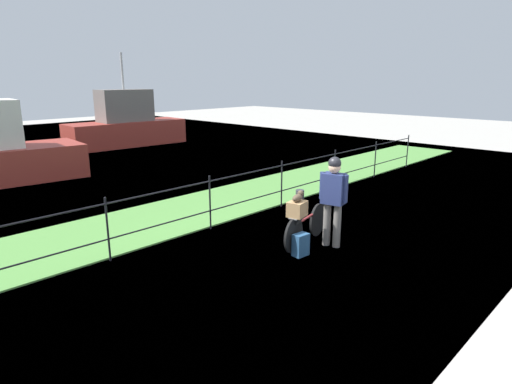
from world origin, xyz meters
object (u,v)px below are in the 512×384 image
(mooring_bollard, at_px, (300,200))
(backpack_on_paving, at_px, (301,245))
(moored_boat_mid, at_px, (126,126))
(wooden_crate, at_px, (297,209))
(terrier_dog, at_px, (298,197))
(cyclist_person, at_px, (333,194))
(bicycle_main, at_px, (306,226))

(mooring_bollard, bearing_deg, backpack_on_paving, -141.40)
(backpack_on_paving, height_order, mooring_bollard, mooring_bollard)
(mooring_bollard, relative_size, moored_boat_mid, 0.09)
(wooden_crate, distance_m, mooring_bollard, 2.56)
(terrier_dog, height_order, cyclist_person, cyclist_person)
(cyclist_person, bearing_deg, wooden_crate, 152.10)
(terrier_dog, relative_size, backpack_on_paving, 0.81)
(bicycle_main, relative_size, backpack_on_paving, 4.13)
(backpack_on_paving, bearing_deg, terrier_dog, 57.28)
(mooring_bollard, bearing_deg, terrier_dog, -142.87)
(terrier_dog, relative_size, mooring_bollard, 0.66)
(cyclist_person, xyz_separation_m, mooring_bollard, (1.38, 1.83, -0.76))
(wooden_crate, bearing_deg, mooring_bollard, 36.88)
(wooden_crate, height_order, backpack_on_paving, wooden_crate)
(moored_boat_mid, bearing_deg, backpack_on_paving, -108.67)
(cyclist_person, bearing_deg, moored_boat_mid, 74.33)
(wooden_crate, distance_m, cyclist_person, 0.74)
(terrier_dog, xyz_separation_m, moored_boat_mid, (4.51, 13.61, -0.08))
(terrier_dog, relative_size, moored_boat_mid, 0.06)
(wooden_crate, distance_m, moored_boat_mid, 14.35)
(mooring_bollard, distance_m, moored_boat_mid, 12.39)
(cyclist_person, height_order, backpack_on_paving, cyclist_person)
(cyclist_person, relative_size, moored_boat_mid, 0.31)
(bicycle_main, relative_size, moored_boat_mid, 0.30)
(bicycle_main, distance_m, cyclist_person, 0.82)
(backpack_on_paving, relative_size, moored_boat_mid, 0.07)
(mooring_bollard, bearing_deg, wooden_crate, -143.12)
(terrier_dog, bearing_deg, moored_boat_mid, 71.66)
(bicycle_main, relative_size, wooden_crate, 4.99)
(terrier_dog, bearing_deg, mooring_bollard, 37.13)
(bicycle_main, xyz_separation_m, backpack_on_paving, (-0.50, -0.28, -0.14))
(backpack_on_paving, relative_size, mooring_bollard, 0.81)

